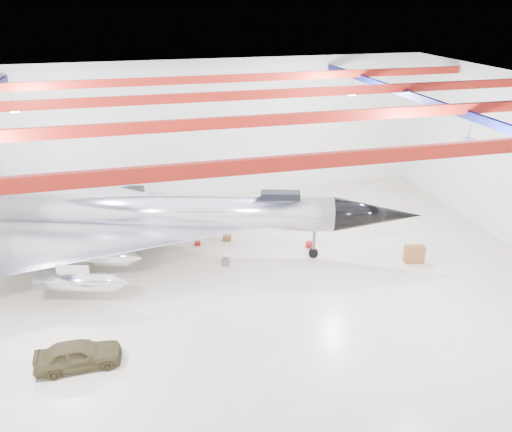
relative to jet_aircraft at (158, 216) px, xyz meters
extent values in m
plane|color=#BCB196|center=(2.85, -5.28, -2.73)|extent=(40.00, 40.00, 0.00)
plane|color=silver|center=(2.85, 9.72, 2.77)|extent=(40.00, 0.00, 40.00)
plane|color=#0A0F38|center=(2.85, -5.28, 8.27)|extent=(40.00, 40.00, 0.00)
cube|color=maroon|center=(2.85, -14.28, 7.67)|extent=(39.50, 0.25, 0.50)
cube|color=maroon|center=(2.85, -8.28, 7.67)|extent=(39.50, 0.25, 0.50)
cube|color=maroon|center=(2.85, -2.28, 7.67)|extent=(39.50, 0.25, 0.50)
cube|color=maroon|center=(2.85, 3.72, 7.67)|extent=(39.50, 0.25, 0.50)
cube|color=#0C1248|center=(14.85, -5.28, 7.37)|extent=(0.25, 29.50, 0.40)
cube|color=silver|center=(12.85, -11.28, 6.97)|extent=(0.55, 0.55, 0.25)
cube|color=silver|center=(-7.15, 0.72, 6.97)|extent=(0.55, 0.55, 0.25)
cube|color=silver|center=(12.85, 0.72, 6.97)|extent=(0.55, 0.55, 0.25)
cylinder|color=silver|center=(0.06, -0.02, 0.32)|extent=(21.49, 8.23, 2.18)
cone|color=black|center=(13.10, -3.85, 0.32)|extent=(5.83, 3.62, 2.18)
cube|color=black|center=(7.36, -2.17, 1.46)|extent=(2.54, 1.51, 0.54)
cylinder|color=silver|center=(-4.76, -4.84, -1.21)|extent=(4.24, 2.11, 0.98)
cylinder|color=silver|center=(-3.99, -2.23, -1.21)|extent=(4.24, 2.11, 0.98)
cylinder|color=silver|center=(-2.15, 4.04, -1.21)|extent=(4.24, 2.11, 0.98)
cylinder|color=silver|center=(-1.38, 6.64, -1.21)|extent=(4.24, 2.11, 0.98)
cylinder|color=#59595B|center=(9.45, -2.78, -1.75)|extent=(0.20, 0.20, 1.96)
cylinder|color=black|center=(9.45, -2.78, -2.43)|extent=(0.65, 0.40, 0.61)
cylinder|color=#59595B|center=(-4.88, -1.40, -1.75)|extent=(0.20, 0.20, 1.96)
cylinder|color=black|center=(-4.88, -1.40, -2.43)|extent=(0.65, 0.40, 0.61)
cylinder|color=#59595B|center=(-3.35, 3.82, -1.75)|extent=(0.20, 0.20, 1.96)
cylinder|color=black|center=(-3.35, 3.82, -2.43)|extent=(0.65, 0.40, 0.61)
imported|color=#3A351D|center=(-4.38, -9.83, -2.08)|extent=(3.82, 1.59, 1.29)
cube|color=brown|center=(15.38, -4.89, -2.18)|extent=(1.28, 0.82, 1.09)
cube|color=olive|center=(-4.59, -3.07, -2.54)|extent=(0.67, 0.61, 0.39)
cube|color=#A91013|center=(2.48, 0.72, -2.59)|extent=(0.40, 0.32, 0.27)
cylinder|color=#59595B|center=(3.82, -2.35, -2.51)|extent=(0.64, 0.64, 0.45)
cube|color=olive|center=(3.61, 2.10, -2.53)|extent=(0.61, 0.50, 0.41)
cube|color=#59595B|center=(-6.68, 0.71, -2.61)|extent=(0.41, 0.37, 0.24)
cylinder|color=#A91013|center=(9.65, -1.41, -2.53)|extent=(0.57, 0.57, 0.39)
cube|color=olive|center=(4.56, 0.96, -2.53)|extent=(0.66, 0.58, 0.39)
cylinder|color=#59595B|center=(6.45, 3.54, -2.57)|extent=(0.36, 0.36, 0.31)
camera|label=1|loc=(-1.02, -29.16, 12.74)|focal=35.00mm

